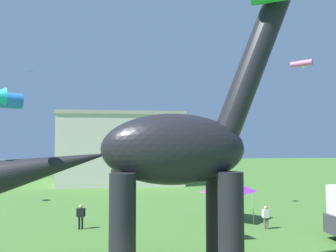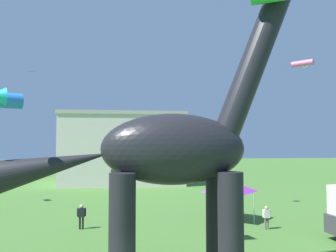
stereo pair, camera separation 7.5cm
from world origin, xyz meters
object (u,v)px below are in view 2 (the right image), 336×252
kite_far_right (232,93)px  kite_drifting (303,64)px  dinosaur_sculpture (172,149)px  person_strolling_adult (81,214)px  person_far_spectator (267,215)px  kite_mid_right (29,72)px  kite_trailing (174,137)px  festival_canopy_tent (229,186)px

kite_far_right → kite_drifting: (4.90, -3.53, 1.97)m
kite_drifting → dinosaur_sculpture: bearing=-137.1°
dinosaur_sculpture → person_strolling_adult: (-4.80, 9.17, -4.46)m
person_far_spectator → kite_mid_right: size_ratio=1.47×
person_strolling_adult → kite_mid_right: size_ratio=1.55×
person_far_spectator → kite_trailing: (-6.73, -3.35, 5.13)m
dinosaur_sculpture → kite_trailing: 4.29m
kite_far_right → kite_drifting: kite_drifting is taller
kite_drifting → kite_mid_right: size_ratio=1.70×
kite_trailing → dinosaur_sculpture: bearing=-99.4°
person_strolling_adult → kite_far_right: kite_far_right is taller
person_far_spectator → kite_drifting: kite_drifting is taller
kite_far_right → kite_mid_right: kite_mid_right is taller
festival_canopy_tent → kite_trailing: kite_trailing is taller
person_strolling_adult → dinosaur_sculpture: bearing=89.2°
kite_far_right → kite_drifting: bearing=-35.7°
kite_far_right → kite_trailing: 13.70m
kite_trailing → person_strolling_adult: bearing=137.7°
person_far_spectator → person_strolling_adult: size_ratio=0.94×
kite_trailing → festival_canopy_tent: bearing=50.5°
dinosaur_sculpture → person_far_spectator: bearing=67.9°
person_strolling_adult → kite_trailing: 8.99m
dinosaur_sculpture → person_far_spectator: (7.42, 7.53, -4.51)m
person_far_spectator → festival_canopy_tent: size_ratio=0.49×
dinosaur_sculpture → kite_far_right: (7.65, 15.21, 4.83)m
kite_trailing → kite_far_right: bearing=57.7°
kite_far_right → kite_mid_right: size_ratio=0.83×
kite_mid_right → festival_canopy_tent: bearing=-23.3°
festival_canopy_tent → kite_mid_right: 20.13m
dinosaur_sculpture → kite_far_right: 17.70m
kite_far_right → kite_mid_right: (-18.11, 2.17, 1.89)m
dinosaur_sculpture → person_strolling_adult: dinosaur_sculpture is taller
kite_mid_right → kite_drifting: bearing=-13.9°
festival_canopy_tent → kite_far_right: 9.29m
kite_far_right → kite_drifting: size_ratio=0.49×
festival_canopy_tent → kite_drifting: size_ratio=1.78×
dinosaur_sculpture → festival_canopy_tent: size_ratio=4.77×
person_far_spectator → person_strolling_adult: bearing=21.5°
kite_far_right → festival_canopy_tent: bearing=-111.1°
person_far_spectator → kite_mid_right: kite_mid_right is taller
person_far_spectator → kite_drifting: (5.14, 4.15, 11.31)m
person_strolling_adult → kite_drifting: 20.83m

